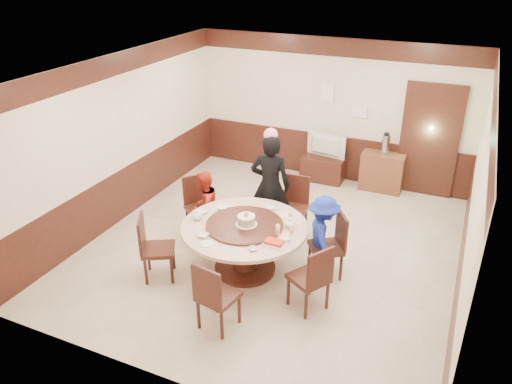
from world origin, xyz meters
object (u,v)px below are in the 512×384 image
at_px(banquet_table, 245,239).
at_px(thermos, 386,144).
at_px(person_standing, 270,185).
at_px(television, 324,146).
at_px(birthday_cake, 246,220).
at_px(side_cabinet, 382,172).
at_px(tv_stand, 323,169).
at_px(person_blue, 323,236).
at_px(person_red, 204,206).
at_px(shrimp_platter, 274,243).

height_order(banquet_table, thermos, thermos).
xyz_separation_m(person_standing, television, (0.18, 2.38, -0.13)).
relative_size(birthday_cake, side_cabinet, 0.39).
xyz_separation_m(person_standing, tv_stand, (0.18, 2.38, -0.62)).
bearing_deg(television, thermos, -167.88).
distance_m(person_standing, thermos, 2.77).
relative_size(person_blue, thermos, 3.22).
relative_size(banquet_table, person_red, 1.54).
xyz_separation_m(shrimp_platter, tv_stand, (-0.48, 3.82, -0.53)).
relative_size(banquet_table, shrimp_platter, 5.98).
bearing_deg(tv_stand, thermos, 1.46).
distance_m(person_blue, television, 3.27).
height_order(person_red, tv_stand, person_red).
xyz_separation_m(banquet_table, person_red, (-0.97, 0.56, 0.05)).
distance_m(birthday_cake, side_cabinet, 3.80).
xyz_separation_m(banquet_table, person_blue, (1.04, 0.40, 0.08)).
height_order(shrimp_platter, tv_stand, shrimp_platter).
relative_size(person_standing, thermos, 4.57).
distance_m(person_blue, thermos, 3.18).
bearing_deg(television, tv_stand, -0.00).
distance_m(person_blue, birthday_cake, 1.11).
height_order(shrimp_platter, thermos, thermos).
height_order(person_red, thermos, person_red).
relative_size(person_standing, person_blue, 1.42).
bearing_deg(person_blue, thermos, -34.48).
distance_m(person_red, tv_stand, 3.17).
height_order(person_standing, shrimp_platter, person_standing).
distance_m(person_red, thermos, 3.76).
distance_m(banquet_table, person_standing, 1.19).
distance_m(person_standing, side_cabinet, 2.81).
bearing_deg(person_blue, shrimp_platter, 116.25).
bearing_deg(side_cabinet, thermos, 0.00).
bearing_deg(banquet_table, person_blue, 21.07).
xyz_separation_m(person_red, television, (1.07, 2.97, 0.15)).
bearing_deg(banquet_table, person_red, 150.07).
height_order(person_standing, side_cabinet, person_standing).
bearing_deg(shrimp_platter, television, 97.12).
xyz_separation_m(tv_stand, side_cabinet, (1.17, 0.03, 0.12)).
xyz_separation_m(side_cabinet, thermos, (0.01, 0.00, 0.56)).
relative_size(birthday_cake, thermos, 0.81).
relative_size(person_standing, tv_stand, 2.04).
bearing_deg(person_red, birthday_cake, 69.21).
relative_size(banquet_table, side_cabinet, 2.24).
height_order(person_standing, birthday_cake, person_standing).
relative_size(birthday_cake, tv_stand, 0.36).
relative_size(birthday_cake, shrimp_platter, 1.03).
xyz_separation_m(shrimp_platter, side_cabinet, (0.70, 3.85, -0.40)).
bearing_deg(shrimp_platter, tv_stand, 97.12).
bearing_deg(birthday_cake, side_cabinet, 70.84).
relative_size(person_standing, shrimp_platter, 5.79).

